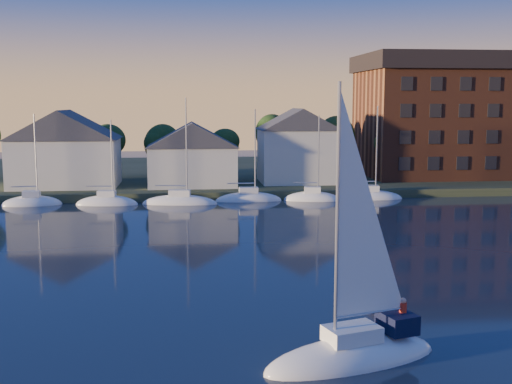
{
  "coord_description": "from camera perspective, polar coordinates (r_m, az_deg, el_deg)",
  "views": [
    {
      "loc": [
        -6.79,
        -25.09,
        11.61
      ],
      "look_at": [
        -1.64,
        22.0,
        4.95
      ],
      "focal_mm": 45.0,
      "sensor_mm": 36.0,
      "label": 1
    }
  ],
  "objects": [
    {
      "name": "clubhouse_centre",
      "position": [
        82.35,
        -5.68,
        3.45
      ],
      "size": [
        11.55,
        8.4,
        8.08
      ],
      "color": "white",
      "rests_on": "shoreline_land"
    },
    {
      "name": "wooden_dock",
      "position": [
        78.26,
        -1.19,
        -0.54
      ],
      "size": [
        120.0,
        3.0,
        1.0
      ],
      "primitive_type": "cube",
      "color": "brown",
      "rests_on": "ground"
    },
    {
      "name": "shoreline_land",
      "position": [
        100.99,
        -2.34,
        1.39
      ],
      "size": [
        160.0,
        50.0,
        2.0
      ],
      "primitive_type": "cube",
      "color": "#2F3A22",
      "rests_on": "ground"
    },
    {
      "name": "condo_block",
      "position": [
        98.86,
        18.25,
        6.54
      ],
      "size": [
        31.0,
        17.0,
        17.4
      ],
      "color": "brown",
      "rests_on": "shoreline_land"
    },
    {
      "name": "hero_sailboat",
      "position": [
        30.1,
        8.73,
        -13.61
      ],
      "size": [
        9.08,
        5.15,
        13.58
      ],
      "rotation": [
        0.0,
        0.0,
        3.43
      ],
      "color": "white",
      "rests_on": "ground"
    },
    {
      "name": "tree_line",
      "position": [
        88.64,
        -0.54,
        5.13
      ],
      "size": [
        93.4,
        5.4,
        8.9
      ],
      "color": "#3A291A",
      "rests_on": "shoreline_land"
    },
    {
      "name": "ground",
      "position": [
        28.47,
        8.45,
        -16.16
      ],
      "size": [
        260.0,
        260.0,
        0.0
      ],
      "primitive_type": "plane",
      "color": "black",
      "rests_on": "ground"
    },
    {
      "name": "clubhouse_east",
      "position": [
        85.57,
        3.74,
        4.22
      ],
      "size": [
        10.5,
        8.4,
        9.8
      ],
      "color": "white",
      "rests_on": "shoreline_land"
    },
    {
      "name": "clubhouse_west",
      "position": [
        84.67,
        -16.61,
        3.82
      ],
      "size": [
        13.65,
        9.45,
        9.64
      ],
      "color": "white",
      "rests_on": "shoreline_land"
    },
    {
      "name": "moored_fleet",
      "position": [
        75.16,
        -10.14,
        -0.94
      ],
      "size": [
        63.5,
        2.4,
        12.05
      ],
      "color": "white",
      "rests_on": "ground"
    }
  ]
}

